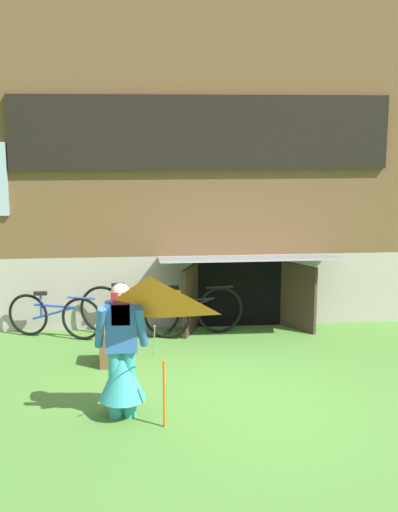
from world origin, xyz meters
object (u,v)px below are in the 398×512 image
object	(u,v)px
bicycle_black	(188,311)
bicycle_yellow	(134,311)
person	(122,362)
bicycle_blue	(55,316)
wooden_crate	(116,348)
kite	(150,321)

from	to	relation	value
bicycle_black	bicycle_yellow	bearing A→B (deg)	168.63
person	bicycle_yellow	size ratio (longest dim) A/B	0.90
bicycle_black	bicycle_yellow	xyz separation A→B (m)	(-0.82, 0.04, 0.01)
bicycle_black	bicycle_blue	distance (m)	2.03
bicycle_yellow	bicycle_blue	size ratio (longest dim) A/B	1.15
bicycle_yellow	wooden_crate	bearing A→B (deg)	-81.17
bicycle_yellow	kite	bearing A→B (deg)	-67.51
kite	bicycle_black	distance (m)	3.64
kite	wooden_crate	size ratio (longest dim) A/B	3.34
person	bicycle_blue	size ratio (longest dim) A/B	1.03
person	wooden_crate	world-z (taller)	person
person	bicycle_black	xyz separation A→B (m)	(0.94, 2.89, -0.25)
person	kite	bearing A→B (deg)	-54.32
wooden_crate	bicycle_blue	bearing A→B (deg)	127.04
bicycle_yellow	bicycle_blue	world-z (taller)	bicycle_yellow
person	bicycle_blue	xyz separation A→B (m)	(-1.08, 2.95, -0.29)
wooden_crate	person	bearing A→B (deg)	-85.93
kite	bicycle_black	xyz separation A→B (m)	(0.64, 3.47, -0.89)
person	wooden_crate	xyz separation A→B (m)	(-0.12, 1.67, -0.40)
kite	bicycle_blue	world-z (taller)	kite
wooden_crate	bicycle_yellow	bearing A→B (deg)	79.31
wooden_crate	kite	bearing A→B (deg)	-79.42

